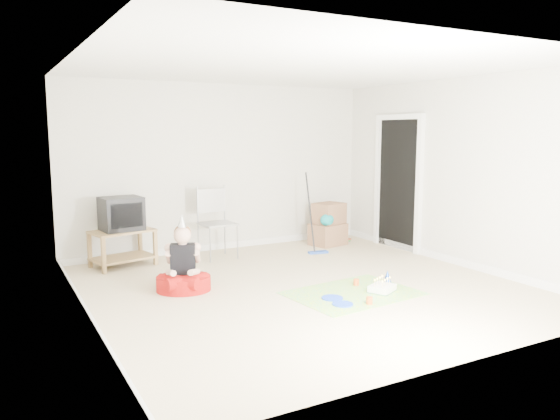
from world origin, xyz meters
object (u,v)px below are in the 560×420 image
birthday_cake (382,289)px  folding_chair (218,224)px  tv_stand (123,245)px  seated_woman (183,274)px  cardboard_boxes (328,225)px  crt_tv (121,214)px

birthday_cake → folding_chair: bearing=112.1°
tv_stand → seated_woman: (0.36, -1.54, -0.10)m
folding_chair → cardboard_boxes: size_ratio=1.54×
folding_chair → birthday_cake: (1.03, -2.54, -0.48)m
folding_chair → birthday_cake: size_ratio=2.84×
crt_tv → seated_woman: size_ratio=0.58×
tv_stand → folding_chair: folding_chair is taller
folding_chair → cardboard_boxes: (1.97, 0.02, -0.18)m
tv_stand → crt_tv: crt_tv is taller
folding_chair → cardboard_boxes: folding_chair is taller
tv_stand → crt_tv: 0.44m
tv_stand → seated_woman: bearing=-76.9°
cardboard_boxes → birthday_cake: (-0.94, -2.56, -0.29)m
crt_tv → seated_woman: (0.36, -1.54, -0.54)m
folding_chair → birthday_cake: bearing=-67.9°
tv_stand → cardboard_boxes: cardboard_boxes is taller
crt_tv → birthday_cake: crt_tv is taller
crt_tv → seated_woman: bearing=-83.7°
cardboard_boxes → seated_woman: 3.27m
tv_stand → birthday_cake: (2.38, -2.71, -0.26)m
tv_stand → cardboard_boxes: (3.32, -0.15, 0.03)m
crt_tv → folding_chair: (1.35, -0.17, -0.23)m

